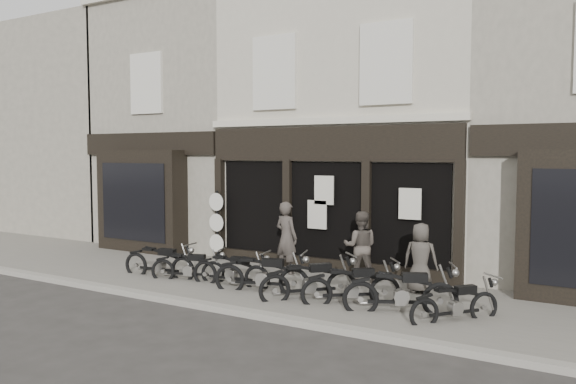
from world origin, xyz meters
The scene contains 18 objects.
ground_plane centered at (0.00, 0.00, 0.00)m, with size 90.00×90.00×0.00m, color #2D2B28.
pavement centered at (0.00, 0.90, 0.06)m, with size 30.00×4.20×0.12m, color #666259.
kerb centered at (0.00, -1.25, 0.07)m, with size 30.00×0.25×0.13m, color gray.
central_building centered at (0.00, 5.95, 4.08)m, with size 7.30×6.22×8.34m.
neighbour_left centered at (-6.35, 5.90, 4.04)m, with size 5.60×6.73×8.34m.
filler_left centered at (-14.50, 6.00, 4.10)m, with size 11.00×6.00×8.20m, color gray.
motorcycle_0 centered at (-3.29, 0.18, 0.40)m, with size 2.10×0.57×1.01m.
motorcycle_1 centered at (-2.39, 0.23, 0.37)m, with size 1.85×0.87×0.92m.
motorcycle_2 centered at (-1.17, 0.32, 0.39)m, with size 2.03×0.56×0.97m.
motorcycle_3 centered at (-0.22, 0.18, 0.42)m, with size 2.14×0.93×1.05m.
motorcycle_4 centered at (0.98, 0.18, 0.41)m, with size 1.70×1.71×1.04m.
motorcycle_5 centered at (1.90, 0.31, 0.40)m, with size 1.80×1.48×1.01m.
motorcycle_6 centered at (3.01, 0.19, 0.43)m, with size 2.09×1.26×1.08m.
motorcycle_7 centered at (4.05, 0.16, 0.36)m, with size 1.41×1.58×0.91m.
man_left centered at (-0.72, 2.09, 1.05)m, with size 0.68×0.44×1.85m, color #3F3834.
man_centre centered at (1.27, 2.23, 0.97)m, with size 0.83×0.64×1.70m, color #4A423B.
man_right centered at (2.86, 1.87, 0.90)m, with size 0.76×0.49×1.56m, color #3F3A34.
advert_sign_post centered at (-3.40, 2.67, 1.04)m, with size 0.52×0.33×2.13m.
Camera 1 is at (6.51, -10.23, 3.23)m, focal length 35.00 mm.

